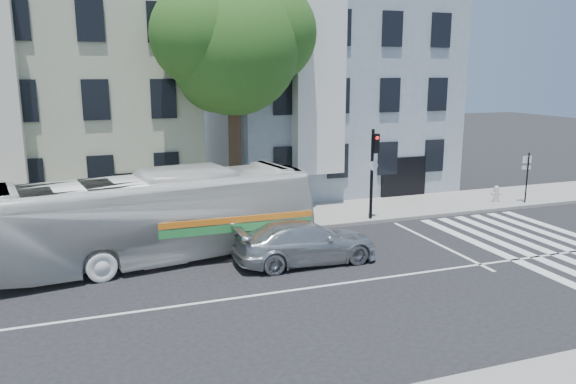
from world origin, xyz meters
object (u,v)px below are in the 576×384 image
traffic_signal (373,163)px  fire_hydrant (496,194)px  sedan (306,242)px  bus (157,217)px

traffic_signal → fire_hydrant: 7.79m
traffic_signal → sedan: bearing=-149.0°
traffic_signal → fire_hydrant: (7.45, 0.88, -2.09)m
sedan → fire_hydrant: 13.07m
sedan → traffic_signal: traffic_signal is taller
bus → fire_hydrant: 17.24m
bus → sedan: bearing=-121.8°
bus → sedan: 5.29m
traffic_signal → fire_hydrant: traffic_signal is taller
sedan → fire_hydrant: bearing=-68.0°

